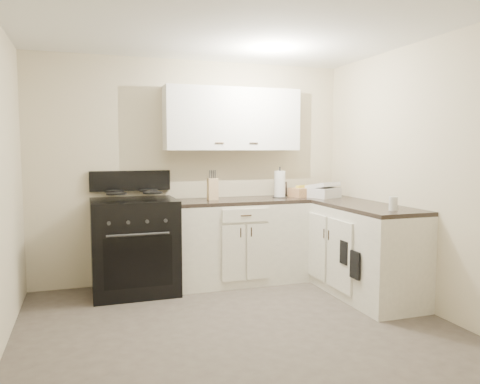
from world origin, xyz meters
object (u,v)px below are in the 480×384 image
object	(u,v)px
stove	(134,249)
paper_towel	(280,184)
wicker_basket	(303,192)
knife_block	(213,189)
countertop_grill	(324,193)

from	to	relation	value
stove	paper_towel	bearing A→B (deg)	2.17
stove	wicker_basket	world-z (taller)	wicker_basket
stove	wicker_basket	xyz separation A→B (m)	(1.99, 0.07, 0.53)
wicker_basket	stove	bearing A→B (deg)	-177.98
stove	knife_block	xyz separation A→B (m)	(0.87, 0.06, 0.60)
wicker_basket	countertop_grill	bearing A→B (deg)	-43.80
wicker_basket	countertop_grill	world-z (taller)	countertop_grill
stove	paper_towel	distance (m)	1.80
stove	countertop_grill	world-z (taller)	countertop_grill
knife_block	countertop_grill	bearing A→B (deg)	-6.83
stove	countertop_grill	distance (m)	2.23
stove	paper_towel	xyz separation A→B (m)	(1.68, 0.06, 0.63)
paper_towel	wicker_basket	xyz separation A→B (m)	(0.31, 0.01, -0.10)
knife_block	wicker_basket	world-z (taller)	knife_block
paper_towel	countertop_grill	distance (m)	0.52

